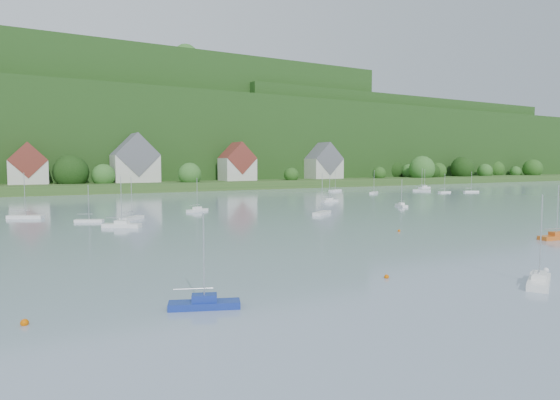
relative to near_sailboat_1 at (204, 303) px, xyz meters
name	(u,v)px	position (x,y,z in m)	size (l,w,h in m)	color
far_shore_strip	(115,185)	(24.04, 161.94, 1.11)	(600.00, 60.00, 3.00)	#2D551F
forested_ridge	(89,138)	(24.44, 230.51, 22.49)	(620.00, 181.22, 69.89)	#153C13
village_building_1	(28,167)	(-5.96, 150.94, 8.36)	(12.00, 9.36, 14.00)	beige
village_building_2	(135,162)	(29.04, 149.94, 9.88)	(16.00, 11.44, 18.00)	beige
village_building_3	(237,165)	(69.04, 147.94, 9.04)	(13.00, 10.40, 15.50)	beige
village_building_4	(324,164)	(114.04, 151.94, 9.20)	(15.00, 10.40, 16.50)	beige
near_sailboat_1	(204,303)	(0.00, 0.00, 0.00)	(5.01, 3.02, 6.55)	navy
near_sailboat_3	(539,280)	(26.00, -7.33, 0.02)	(5.50, 4.05, 7.38)	white
near_sailboat_5	(557,236)	(50.69, 6.04, 0.01)	(5.39, 2.23, 7.07)	#CC5D1B
mooring_buoy_0	(387,278)	(16.79, 0.55, -0.39)	(0.42, 0.42, 0.42)	#D85C00
mooring_buoy_1	(546,272)	(31.16, -4.72, -0.39)	(0.50, 0.50, 0.50)	white
mooring_buoy_3	(399,232)	(37.82, 21.49, -0.39)	(0.40, 0.40, 0.40)	#D85C00
mooring_buoy_5	(25,325)	(-10.83, 2.13, -0.39)	(0.50, 0.50, 0.50)	#D85C00
far_sailboat_cluster	(221,202)	(33.74, 79.48, -0.02)	(198.39, 67.29, 8.71)	white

